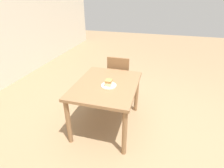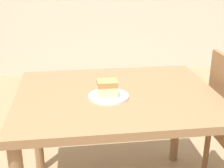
% 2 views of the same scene
% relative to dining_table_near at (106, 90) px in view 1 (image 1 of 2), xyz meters
% --- Properties ---
extents(ground_plane, '(14.00, 14.00, 0.00)m').
position_rel_dining_table_near_xyz_m(ground_plane, '(-0.08, -0.56, -0.61)').
color(ground_plane, '#997A56').
extents(dining_table_near, '(1.05, 0.84, 0.70)m').
position_rel_dining_table_near_xyz_m(dining_table_near, '(0.00, 0.00, 0.00)').
color(dining_table_near, olive).
rests_on(dining_table_near, ground_plane).
extents(chair_near_window, '(0.39, 0.39, 0.88)m').
position_rel_dining_table_near_xyz_m(chair_near_window, '(0.71, -0.02, -0.14)').
color(chair_near_window, brown).
rests_on(chair_near_window, ground_plane).
extents(plate, '(0.20, 0.20, 0.01)m').
position_rel_dining_table_near_xyz_m(plate, '(-0.05, -0.05, 0.10)').
color(plate, white).
rests_on(plate, dining_table_near).
extents(cake_slice, '(0.10, 0.08, 0.08)m').
position_rel_dining_table_near_xyz_m(cake_slice, '(-0.06, -0.05, 0.15)').
color(cake_slice, beige).
rests_on(cake_slice, plate).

